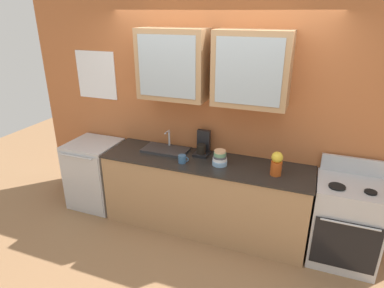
# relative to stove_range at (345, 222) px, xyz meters

# --- Properties ---
(ground_plane) EXTENTS (10.00, 10.00, 0.00)m
(ground_plane) POSITION_rel_stove_range_xyz_m (-1.55, 0.00, -0.45)
(ground_plane) COLOR #936B47
(back_wall_unit) EXTENTS (4.95, 0.46, 2.71)m
(back_wall_unit) POSITION_rel_stove_range_xyz_m (-1.55, 0.32, 1.04)
(back_wall_unit) COLOR #B76638
(back_wall_unit) RESTS_ON ground_plane
(counter) EXTENTS (2.42, 0.65, 0.89)m
(counter) POSITION_rel_stove_range_xyz_m (-1.55, 0.00, -0.01)
(counter) COLOR #A87F56
(counter) RESTS_ON ground_plane
(stove_range) EXTENTS (0.65, 0.63, 1.07)m
(stove_range) POSITION_rel_stove_range_xyz_m (0.00, 0.00, 0.00)
(stove_range) COLOR silver
(stove_range) RESTS_ON ground_plane
(sink_faucet) EXTENTS (0.55, 0.30, 0.24)m
(sink_faucet) POSITION_rel_stove_range_xyz_m (-2.09, 0.11, 0.46)
(sink_faucet) COLOR #2D2D30
(sink_faucet) RESTS_ON counter
(bowl_stack) EXTENTS (0.17, 0.17, 0.17)m
(bowl_stack) POSITION_rel_stove_range_xyz_m (-1.36, -0.03, 0.52)
(bowl_stack) COLOR #8CB7E0
(bowl_stack) RESTS_ON counter
(vase) EXTENTS (0.12, 0.12, 0.26)m
(vase) POSITION_rel_stove_range_xyz_m (-0.75, -0.05, 0.57)
(vase) COLOR #BF4C19
(vase) RESTS_ON counter
(cup_near_sink) EXTENTS (0.12, 0.09, 0.09)m
(cup_near_sink) POSITION_rel_stove_range_xyz_m (-1.77, -0.13, 0.48)
(cup_near_sink) COLOR #38608C
(cup_near_sink) RESTS_ON counter
(dishwasher) EXTENTS (0.62, 0.64, 0.89)m
(dishwasher) POSITION_rel_stove_range_xyz_m (-3.10, -0.00, -0.01)
(dishwasher) COLOR silver
(dishwasher) RESTS_ON ground_plane
(coffee_maker) EXTENTS (0.17, 0.20, 0.29)m
(coffee_maker) POSITION_rel_stove_range_xyz_m (-1.64, 0.18, 0.55)
(coffee_maker) COLOR black
(coffee_maker) RESTS_ON counter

